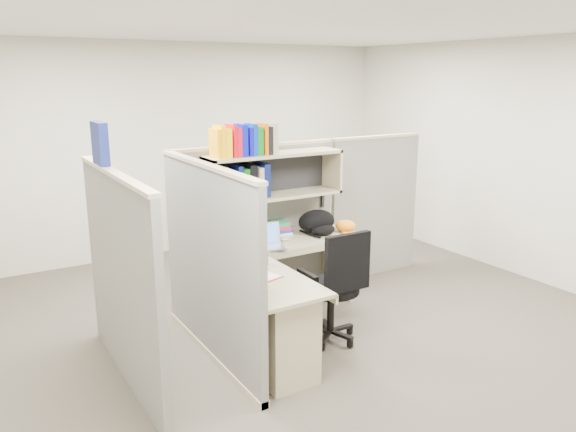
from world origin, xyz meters
TOP-DOWN VIEW (x-y plane):
  - ground at (0.00, 0.00)m, footprint 6.00×6.00m
  - room_shell at (0.00, 0.00)m, footprint 6.00×6.00m
  - cubicle at (-0.37, 0.45)m, footprint 3.79×1.84m
  - desk at (-0.41, -0.29)m, footprint 1.74×1.75m
  - laptop at (-0.17, 0.37)m, footprint 0.38×0.38m
  - backpack at (0.53, 0.53)m, footprint 0.45×0.38m
  - orange_cap at (0.81, 0.47)m, footprint 0.26×0.29m
  - snack_canister at (-0.43, -0.00)m, footprint 0.11×0.11m
  - tissue_box at (-0.73, -0.45)m, footprint 0.15×0.15m
  - mouse at (0.10, 0.49)m, footprint 0.10×0.08m
  - paper_cup at (0.01, 0.77)m, footprint 0.08×0.08m
  - book_stack at (0.19, 0.76)m, footprint 0.21×0.27m
  - loose_paper at (-0.56, -0.24)m, footprint 0.26×0.31m
  - task_chair at (0.11, -0.31)m, footprint 0.54×0.50m

SIDE VIEW (x-z plane):
  - ground at x=0.00m, z-range 0.00..0.00m
  - task_chair at x=0.11m, z-range -0.15..0.89m
  - desk at x=-0.41m, z-range 0.07..0.80m
  - loose_paper at x=-0.56m, z-range 0.73..0.73m
  - mouse at x=0.10m, z-range 0.73..0.76m
  - paper_cup at x=0.01m, z-range 0.73..0.82m
  - orange_cap at x=0.81m, z-range 0.73..0.84m
  - snack_canister at x=-0.43m, z-range 0.73..0.84m
  - book_stack at x=0.19m, z-range 0.73..0.85m
  - tissue_box at x=-0.73m, z-range 0.73..0.93m
  - laptop at x=-0.17m, z-range 0.73..0.96m
  - backpack at x=0.53m, z-range 0.73..0.97m
  - cubicle at x=-0.37m, z-range -0.07..1.88m
  - room_shell at x=0.00m, z-range -1.38..4.62m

